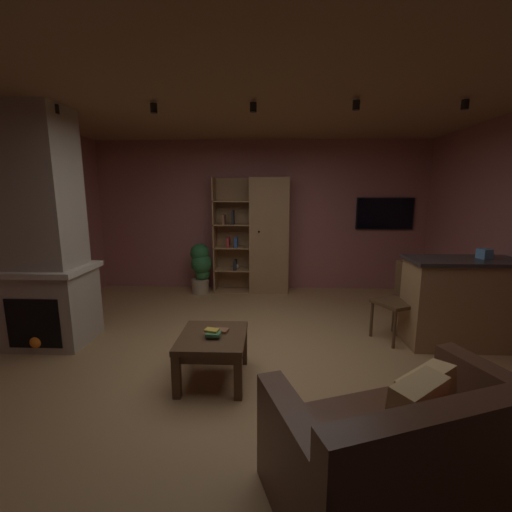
# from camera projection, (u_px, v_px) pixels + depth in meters

# --- Properties ---
(floor) EXTENTS (5.86, 5.69, 0.02)m
(floor) POSITION_uv_depth(u_px,v_px,m) (255.00, 363.00, 3.55)
(floor) COLOR #A37A4C
(floor) RESTS_ON ground
(wall_back) EXTENTS (5.98, 0.06, 2.64)m
(wall_back) POSITION_uv_depth(u_px,v_px,m) (261.00, 216.00, 6.13)
(wall_back) COLOR #9E5B56
(wall_back) RESTS_ON ground
(ceiling) EXTENTS (5.86, 5.69, 0.02)m
(ceiling) POSITION_uv_depth(u_px,v_px,m) (254.00, 90.00, 3.06)
(ceiling) COLOR #8E6B47
(window_pane_back) EXTENTS (0.64, 0.01, 0.80)m
(window_pane_back) POSITION_uv_depth(u_px,v_px,m) (244.00, 220.00, 6.12)
(window_pane_back) COLOR white
(stone_fireplace) EXTENTS (0.92, 0.76, 2.64)m
(stone_fireplace) POSITION_uv_depth(u_px,v_px,m) (45.00, 242.00, 3.81)
(stone_fireplace) COLOR tan
(stone_fireplace) RESTS_ON ground
(bookshelf_cabinet) EXTENTS (1.29, 0.41, 1.99)m
(bookshelf_cabinet) POSITION_uv_depth(u_px,v_px,m) (264.00, 236.00, 5.92)
(bookshelf_cabinet) COLOR #997047
(bookshelf_cabinet) RESTS_ON ground
(kitchen_bar_counter) EXTENTS (1.53, 0.58, 1.01)m
(kitchen_bar_counter) POSITION_uv_depth(u_px,v_px,m) (474.00, 303.00, 3.85)
(kitchen_bar_counter) COLOR #997047
(kitchen_bar_counter) RESTS_ON ground
(tissue_box) EXTENTS (0.15, 0.15, 0.11)m
(tissue_box) POSITION_uv_depth(u_px,v_px,m) (484.00, 254.00, 3.78)
(tissue_box) COLOR #598CBF
(tissue_box) RESTS_ON kitchen_bar_counter
(leather_couch) EXTENTS (1.68, 1.29, 0.84)m
(leather_couch) POSITION_uv_depth(u_px,v_px,m) (411.00, 457.00, 1.87)
(leather_couch) COLOR #4C2D1E
(leather_couch) RESTS_ON ground
(coffee_table) EXTENTS (0.61, 0.69, 0.44)m
(coffee_table) POSITION_uv_depth(u_px,v_px,m) (213.00, 344.00, 3.16)
(coffee_table) COLOR #4C331E
(coffee_table) RESTS_ON ground
(table_book_0) EXTENTS (0.14, 0.12, 0.02)m
(table_book_0) POSITION_uv_depth(u_px,v_px,m) (222.00, 331.00, 3.21)
(table_book_0) COLOR brown
(table_book_0) RESTS_ON coffee_table
(table_book_1) EXTENTS (0.13, 0.11, 0.03)m
(table_book_1) POSITION_uv_depth(u_px,v_px,m) (213.00, 334.00, 3.07)
(table_book_1) COLOR #387247
(table_book_1) RESTS_ON coffee_table
(table_book_2) EXTENTS (0.14, 0.11, 0.02)m
(table_book_2) POSITION_uv_depth(u_px,v_px,m) (212.00, 330.00, 3.09)
(table_book_2) COLOR gold
(table_book_2) RESTS_ON coffee_table
(dining_chair) EXTENTS (0.56, 0.56, 0.92)m
(dining_chair) POSITION_uv_depth(u_px,v_px,m) (401.00, 296.00, 4.03)
(dining_chair) COLOR #4C331E
(dining_chair) RESTS_ON ground
(potted_floor_plant) EXTENTS (0.37, 0.36, 0.88)m
(potted_floor_plant) POSITION_uv_depth(u_px,v_px,m) (201.00, 266.00, 5.88)
(potted_floor_plant) COLOR #9E896B
(potted_floor_plant) RESTS_ON ground
(wall_mounted_tv) EXTENTS (0.99, 0.06, 0.56)m
(wall_mounted_tv) POSITION_uv_depth(u_px,v_px,m) (385.00, 214.00, 5.97)
(wall_mounted_tv) COLOR black
(track_light_spot_0) EXTENTS (0.07, 0.07, 0.09)m
(track_light_spot_0) POSITION_uv_depth(u_px,v_px,m) (55.00, 109.00, 3.45)
(track_light_spot_0) COLOR black
(track_light_spot_1) EXTENTS (0.07, 0.07, 0.09)m
(track_light_spot_1) POSITION_uv_depth(u_px,v_px,m) (154.00, 108.00, 3.41)
(track_light_spot_1) COLOR black
(track_light_spot_2) EXTENTS (0.07, 0.07, 0.09)m
(track_light_spot_2) POSITION_uv_depth(u_px,v_px,m) (253.00, 107.00, 3.38)
(track_light_spot_2) COLOR black
(track_light_spot_3) EXTENTS (0.07, 0.07, 0.09)m
(track_light_spot_3) POSITION_uv_depth(u_px,v_px,m) (356.00, 105.00, 3.30)
(track_light_spot_3) COLOR black
(track_light_spot_4) EXTENTS (0.07, 0.07, 0.09)m
(track_light_spot_4) POSITION_uv_depth(u_px,v_px,m) (465.00, 105.00, 3.27)
(track_light_spot_4) COLOR black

